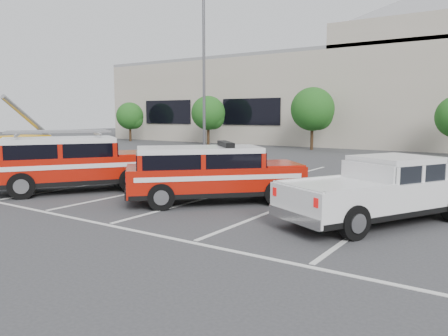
% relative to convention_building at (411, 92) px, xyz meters
% --- Properties ---
extents(ground, '(120.00, 120.00, 0.00)m').
position_rel_convention_building_xyz_m(ground, '(-0.18, -31.86, -4.72)').
color(ground, '#343437').
rests_on(ground, ground).
extents(stall_markings, '(23.00, 15.00, 0.01)m').
position_rel_convention_building_xyz_m(stall_markings, '(-0.18, -27.36, -4.71)').
color(stall_markings, silver).
rests_on(stall_markings, ground).
extents(convention_building, '(60.00, 16.99, 13.20)m').
position_rel_convention_building_xyz_m(convention_building, '(0.00, 0.00, 0.00)').
color(convention_building, '#BEB2A1').
rests_on(convention_building, ground).
extents(tree_far_left, '(2.77, 2.77, 3.99)m').
position_rel_convention_building_xyz_m(tree_far_left, '(-25.09, -9.82, -2.22)').
color(tree_far_left, '#3F2B19').
rests_on(tree_far_left, ground).
extents(tree_left, '(3.07, 3.07, 4.42)m').
position_rel_convention_building_xyz_m(tree_left, '(-15.09, -9.82, -1.95)').
color(tree_left, '#3F2B19').
rests_on(tree_left, ground).
extents(tree_mid_left, '(3.37, 3.37, 4.85)m').
position_rel_convention_building_xyz_m(tree_mid_left, '(-5.09, -9.82, -1.68)').
color(tree_mid_left, '#3F2B19').
rests_on(tree_mid_left, ground).
extents(light_pole_left, '(0.90, 0.60, 10.24)m').
position_rel_convention_building_xyz_m(light_pole_left, '(-8.18, -19.86, 0.47)').
color(light_pole_left, '#59595E').
rests_on(light_pole_left, ground).
extents(fire_chief_suv, '(5.20, 5.22, 1.90)m').
position_rel_convention_building_xyz_m(fire_chief_suv, '(0.31, -30.89, -3.94)').
color(fire_chief_suv, '#9F1307').
rests_on(fire_chief_suv, ground).
extents(white_pickup, '(4.20, 5.71, 1.67)m').
position_rel_convention_building_xyz_m(white_pickup, '(5.41, -30.54, -4.05)').
color(white_pickup, silver).
rests_on(white_pickup, ground).
extents(ladder_suv, '(4.90, 5.82, 2.19)m').
position_rel_convention_building_xyz_m(ladder_suv, '(-5.02, -32.04, -3.85)').
color(ladder_suv, '#9F1307').
rests_on(ladder_suv, ground).
extents(utility_rig, '(3.88, 4.88, 3.74)m').
position_rel_convention_building_xyz_m(utility_rig, '(-13.21, -29.31, -3.97)').
color(utility_rig, '#59595E').
rests_on(utility_rig, ground).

